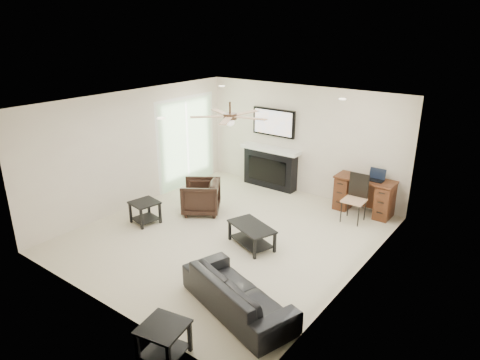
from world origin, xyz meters
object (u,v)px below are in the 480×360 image
at_px(sofa, 238,293).
at_px(desk, 364,195).
at_px(coffee_table, 252,236).
at_px(armchair, 201,197).
at_px(fireplace_unit, 270,149).

height_order(sofa, desk, desk).
height_order(sofa, coffee_table, sofa).
distance_m(sofa, desk, 4.22).
relative_size(armchair, coffee_table, 0.86).
distance_m(armchair, desk, 3.43).
bearing_deg(armchair, coffee_table, 37.88).
height_order(sofa, armchair, armchair).
xyz_separation_m(sofa, fireplace_unit, (-2.27, 4.28, 0.68)).
bearing_deg(fireplace_unit, coffee_table, -62.96).
bearing_deg(fireplace_unit, sofa, -62.08).
relative_size(sofa, desk, 1.53).
bearing_deg(coffee_table, desk, 89.24).
distance_m(fireplace_unit, desk, 2.48).
bearing_deg(armchair, desk, 92.75).
xyz_separation_m(armchair, desk, (2.74, 2.06, 0.03)).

